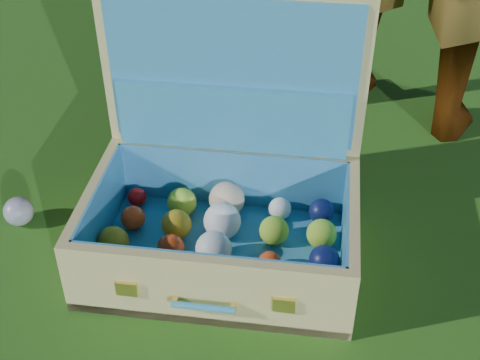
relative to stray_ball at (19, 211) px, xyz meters
name	(u,v)px	position (x,y,z in m)	size (l,w,h in m)	color
ground	(164,284)	(0.42, 0.03, -0.04)	(60.00, 60.00, 0.00)	#215114
stray_ball	(19,211)	(0.00, 0.00, 0.00)	(0.07, 0.07, 0.07)	#4163AA
suitcase	(225,185)	(0.45, 0.22, 0.12)	(0.71, 0.63, 0.57)	#CDBA6E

